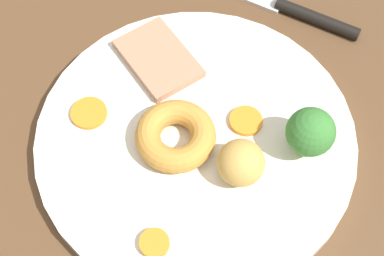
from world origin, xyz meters
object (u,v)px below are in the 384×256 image
at_px(broccoli_floret, 310,133).
at_px(roast_potato_left, 244,158).
at_px(carrot_coin_front, 246,121).
at_px(yorkshire_pudding, 174,137).
at_px(carrot_coin_side, 89,113).
at_px(dinner_plate, 192,138).
at_px(meat_slice_main, 158,58).
at_px(carrot_coin_back, 154,243).
at_px(knife, 285,7).

bearing_deg(broccoli_floret, roast_potato_left, 137.30).
bearing_deg(carrot_coin_front, yorkshire_pudding, 137.41).
xyz_separation_m(yorkshire_pudding, roast_potato_left, (0.01, -0.06, 0.01)).
bearing_deg(yorkshire_pudding, carrot_coin_side, 97.29).
distance_m(dinner_plate, meat_slice_main, 0.08).
distance_m(carrot_coin_back, carrot_coin_side, 0.13).
bearing_deg(meat_slice_main, carrot_coin_side, 162.63).
bearing_deg(carrot_coin_side, knife, -26.08).
distance_m(meat_slice_main, knife, 0.14).
distance_m(carrot_coin_front, carrot_coin_side, 0.13).
bearing_deg(carrot_coin_front, broccoli_floret, -88.77).
relative_size(carrot_coin_front, carrot_coin_back, 1.22).
bearing_deg(carrot_coin_side, broccoli_floret, -71.72).
xyz_separation_m(carrot_coin_front, broccoli_floret, (0.00, -0.05, 0.02)).
height_order(roast_potato_left, carrot_coin_front, roast_potato_left).
bearing_deg(broccoli_floret, carrot_coin_front, 91.23).
relative_size(yorkshire_pudding, broccoli_floret, 1.42).
bearing_deg(broccoli_floret, dinner_plate, 110.35).
distance_m(roast_potato_left, carrot_coin_front, 0.05).
xyz_separation_m(yorkshire_pudding, broccoli_floret, (0.05, -0.10, 0.02)).
distance_m(dinner_plate, carrot_coin_front, 0.05).
bearing_deg(broccoli_floret, carrot_coin_side, 108.28).
bearing_deg(yorkshire_pudding, roast_potato_left, -83.52).
bearing_deg(carrot_coin_side, carrot_coin_front, -64.92).
relative_size(meat_slice_main, knife, 0.41).
height_order(dinner_plate, broccoli_floret, broccoli_floret).
relative_size(roast_potato_left, broccoli_floret, 0.82).
xyz_separation_m(yorkshire_pudding, carrot_coin_front, (0.05, -0.04, -0.01)).
bearing_deg(broccoli_floret, carrot_coin_back, 152.63).
xyz_separation_m(carrot_coin_front, carrot_coin_back, (-0.13, 0.01, 0.00)).
bearing_deg(yorkshire_pudding, carrot_coin_front, -42.59).
relative_size(carrot_coin_front, knife, 0.15).
distance_m(yorkshire_pudding, carrot_coin_side, 0.08).
xyz_separation_m(dinner_plate, yorkshire_pudding, (-0.02, 0.01, 0.02)).
bearing_deg(carrot_coin_back, broccoli_floret, -27.37).
bearing_deg(broccoli_floret, yorkshire_pudding, 116.28).
distance_m(meat_slice_main, carrot_coin_side, 0.08).
relative_size(yorkshire_pudding, roast_potato_left, 1.72).
height_order(dinner_plate, carrot_coin_back, carrot_coin_back).
relative_size(roast_potato_left, knife, 0.21).
relative_size(yorkshire_pudding, carrot_coin_back, 2.88).
bearing_deg(yorkshire_pudding, carrot_coin_back, -160.68).
bearing_deg(meat_slice_main, knife, -31.04).
relative_size(yorkshire_pudding, carrot_coin_front, 2.37).
bearing_deg(meat_slice_main, roast_potato_left, -117.99).
relative_size(meat_slice_main, carrot_coin_side, 2.44).
distance_m(carrot_coin_back, knife, 0.27).
bearing_deg(carrot_coin_back, carrot_coin_side, 55.76).
distance_m(yorkshire_pudding, carrot_coin_back, 0.09).
height_order(carrot_coin_front, carrot_coin_back, carrot_coin_back).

